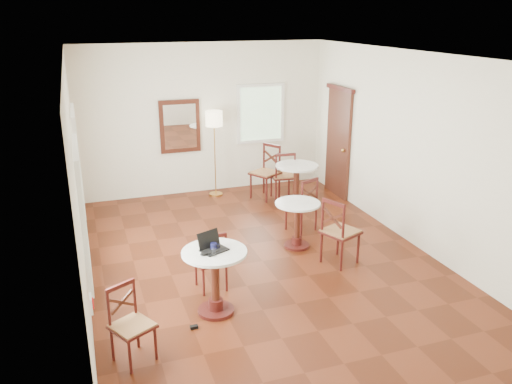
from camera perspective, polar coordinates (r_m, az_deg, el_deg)
ground at (r=7.94m, az=0.71°, el=-7.51°), size 7.00×7.00×0.00m
room_shell at (r=7.53m, az=-0.37°, el=6.30°), size 5.02×7.02×3.01m
cafe_table_near at (r=6.47m, az=-4.48°, el=-8.96°), size 0.79×0.79×0.84m
cafe_table_mid at (r=8.25m, az=4.51°, el=-3.01°), size 0.71×0.71×0.75m
cafe_table_back at (r=9.88m, az=4.42°, el=1.15°), size 0.80×0.80×0.85m
chair_near_a at (r=7.04m, az=-4.89°, el=-7.40°), size 0.43×0.43×0.85m
chair_near_b at (r=5.84m, az=-13.43°, el=-13.83°), size 0.54×0.54×0.86m
chair_mid_a at (r=8.87m, az=5.08°, el=-1.34°), size 0.57×0.57×0.95m
chair_mid_b at (r=7.77m, az=9.05°, el=-4.26°), size 0.62×0.62×1.02m
chair_back_a at (r=10.33m, az=2.96°, el=1.78°), size 0.50×0.50×0.98m
chair_back_b at (r=10.41m, az=1.11°, el=2.18°), size 0.67×0.67×1.07m
floor_lamp at (r=10.37m, az=-4.57°, el=7.34°), size 0.33×0.33×1.72m
laptop at (r=6.34m, az=-4.82°, el=-5.81°), size 0.37×0.35×0.22m
mouse at (r=6.22m, az=-5.62°, el=-6.71°), size 0.13×0.10×0.04m
navy_mug at (r=6.33m, az=-4.59°, el=-5.94°), size 0.12×0.08×0.09m
water_glass at (r=6.18m, az=-4.55°, el=-6.60°), size 0.05×0.05×0.09m
power_adapter at (r=6.44m, az=-6.75°, el=-14.37°), size 0.09×0.06×0.04m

